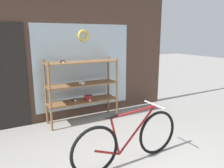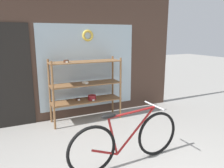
% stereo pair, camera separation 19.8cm
% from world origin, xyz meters
% --- Properties ---
extents(storefront_facade, '(4.82, 0.13, 3.59)m').
position_xyz_m(storefront_facade, '(-0.04, 2.99, 1.74)').
color(storefront_facade, '#473328').
rests_on(storefront_facade, ground_plane).
extents(display_case, '(1.52, 0.46, 1.38)m').
position_xyz_m(display_case, '(0.03, 2.62, 0.81)').
color(display_case, brown).
rests_on(display_case, ground_plane).
extents(bicycle, '(1.81, 0.46, 0.84)m').
position_xyz_m(bicycle, '(0.02, 0.74, 0.38)').
color(bicycle, black).
rests_on(bicycle, ground_plane).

